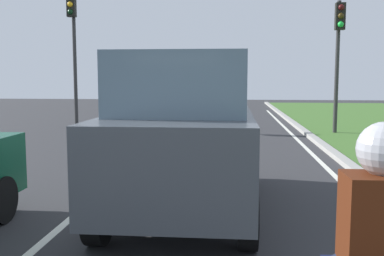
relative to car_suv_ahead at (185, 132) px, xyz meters
name	(u,v)px	position (x,y,z in m)	size (l,w,h in m)	color
ground_plane	(175,151)	(-0.85, 5.25, -1.17)	(60.00, 60.00, 0.00)	#2D2D30
lane_line_center	(150,151)	(-1.55, 5.25, -1.16)	(0.12, 32.00, 0.01)	silver
lane_line_right_edge	(312,154)	(2.75, 5.25, -1.16)	(0.12, 32.00, 0.01)	silver
curb_right	(331,152)	(3.25, 5.25, -1.11)	(0.24, 48.00, 0.12)	#9E9B93
car_suv_ahead	(185,132)	(0.00, 0.00, 0.00)	(1.99, 4.51, 2.28)	#474C51
rider_person	(381,230)	(1.46, -4.18, 0.02)	(0.51, 0.41, 1.16)	#4C1E0C
traffic_light_near_right	(339,42)	(4.26, 9.38, 2.02)	(0.32, 0.50, 4.61)	#2D2D2D
traffic_light_overhead_left	(73,34)	(-5.51, 10.44, 2.49)	(0.32, 0.50, 5.35)	#2D2D2D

